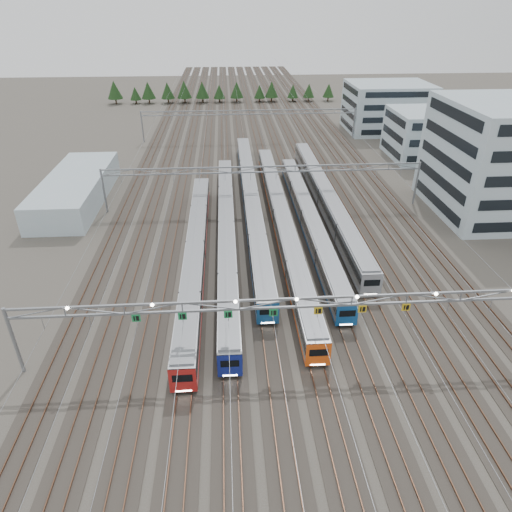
{
  "coord_description": "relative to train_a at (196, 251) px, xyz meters",
  "views": [
    {
      "loc": [
        -6.43,
        -36.47,
        33.7
      ],
      "look_at": [
        -2.9,
        16.2,
        3.5
      ],
      "focal_mm": 32.0,
      "sensor_mm": 36.0,
      "label": 1
    }
  ],
  "objects": [
    {
      "name": "ground",
      "position": [
        11.25,
        -20.96,
        -1.98
      ],
      "size": [
        400.0,
        400.0,
        0.0
      ],
      "primitive_type": "plane",
      "color": "#47423A",
      "rests_on": "ground"
    },
    {
      "name": "depot_bldg_south",
      "position": [
        50.71,
        15.24,
        7.5
      ],
      "size": [
        18.0,
        22.0,
        18.95
      ],
      "primitive_type": "cube",
      "color": "#ACC5CE",
      "rests_on": "ground"
    },
    {
      "name": "train_f",
      "position": [
        22.5,
        18.15,
        0.1
      ],
      "size": [
        2.8,
        57.9,
        3.65
      ],
      "color": "black",
      "rests_on": "ground"
    },
    {
      "name": "gantry_near",
      "position": [
        11.2,
        -21.08,
        5.11
      ],
      "size": [
        56.36,
        0.61,
        8.08
      ],
      "color": "gray",
      "rests_on": "ground"
    },
    {
      "name": "track_bed",
      "position": [
        11.25,
        79.04,
        -0.48
      ],
      "size": [
        54.0,
        260.0,
        5.42
      ],
      "color": "#2D2823",
      "rests_on": "ground"
    },
    {
      "name": "depot_bldg_mid",
      "position": [
        50.91,
        46.85,
        3.41
      ],
      "size": [
        14.0,
        16.0,
        10.78
      ],
      "primitive_type": "cube",
      "color": "#ACC5CE",
      "rests_on": "ground"
    },
    {
      "name": "depot_bldg_north",
      "position": [
        50.57,
        71.98,
        4.45
      ],
      "size": [
        22.0,
        18.0,
        12.85
      ],
      "primitive_type": "cube",
      "color": "#ACC5CE",
      "rests_on": "ground"
    },
    {
      "name": "train_e",
      "position": [
        18.0,
        9.86,
        -0.06
      ],
      "size": [
        2.57,
        52.87,
        3.33
      ],
      "color": "black",
      "rests_on": "ground"
    },
    {
      "name": "train_c",
      "position": [
        9.0,
        18.81,
        -0.01
      ],
      "size": [
        2.64,
        68.98,
        3.43
      ],
      "color": "black",
      "rests_on": "ground"
    },
    {
      "name": "west_shed",
      "position": [
        -23.36,
        24.7,
        0.42
      ],
      "size": [
        10.0,
        30.0,
        4.8
      ],
      "primitive_type": "cube",
      "color": "#ACC5CE",
      "rests_on": "ground"
    },
    {
      "name": "gantry_mid",
      "position": [
        11.25,
        19.04,
        4.41
      ],
      "size": [
        56.36,
        0.36,
        8.0
      ],
      "color": "gray",
      "rests_on": "ground"
    },
    {
      "name": "train_d",
      "position": [
        13.5,
        10.32,
        -0.02
      ],
      "size": [
        2.62,
        66.42,
        3.41
      ],
      "color": "black",
      "rests_on": "ground"
    },
    {
      "name": "gantry_far",
      "position": [
        11.25,
        64.04,
        4.41
      ],
      "size": [
        56.36,
        0.36,
        8.0
      ],
      "color": "gray",
      "rests_on": "ground"
    },
    {
      "name": "train_b",
      "position": [
        4.5,
        6.5,
        -0.08
      ],
      "size": [
        2.53,
        60.59,
        3.29
      ],
      "color": "black",
      "rests_on": "ground"
    },
    {
      "name": "train_a",
      "position": [
        0.0,
        0.0,
        0.0
      ],
      "size": [
        2.65,
        51.17,
        3.45
      ],
      "color": "black",
      "rests_on": "ground"
    },
    {
      "name": "treeline",
      "position": [
        4.05,
        114.35,
        2.26
      ],
      "size": [
        81.2,
        5.6,
        7.02
      ],
      "color": "#332114",
      "rests_on": "ground"
    }
  ]
}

